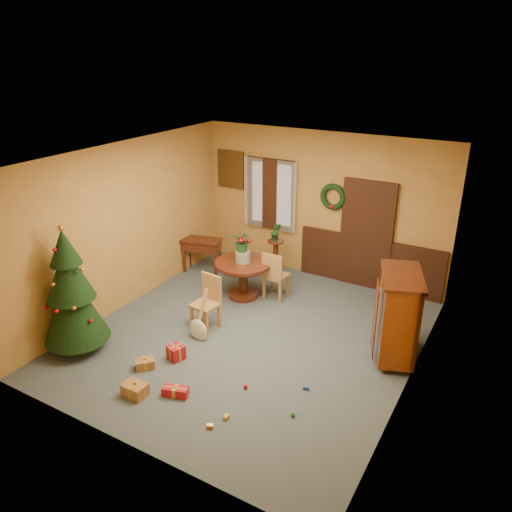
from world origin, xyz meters
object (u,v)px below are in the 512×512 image
Objects in this scene: christmas_tree at (71,293)px; sideboard at (398,314)px; writing_desk at (202,247)px; dining_table at (243,272)px; chair_near at (208,300)px.

sideboard is at bearing 27.05° from christmas_tree.
christmas_tree is 1.48× the size of sideboard.
writing_desk is 4.44m from sideboard.
dining_table is 1.18× the size of writing_desk.
sideboard reaches higher than writing_desk.
christmas_tree reaches higher than writing_desk.
christmas_tree is at bearing -131.60° from chair_near.
christmas_tree is 2.32× the size of writing_desk.
sideboard is at bearing 12.55° from chair_near.
sideboard reaches higher than chair_near.
christmas_tree is (-1.37, -1.54, 0.47)m from chair_near.
writing_desk is at bearing 90.00° from christmas_tree.
chair_near is at bearing -51.82° from writing_desk.
chair_near reaches higher than writing_desk.
chair_near is 3.01m from sideboard.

